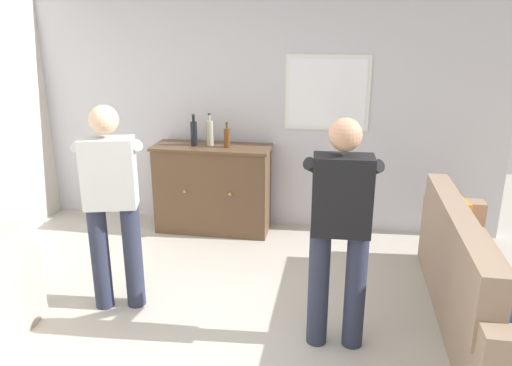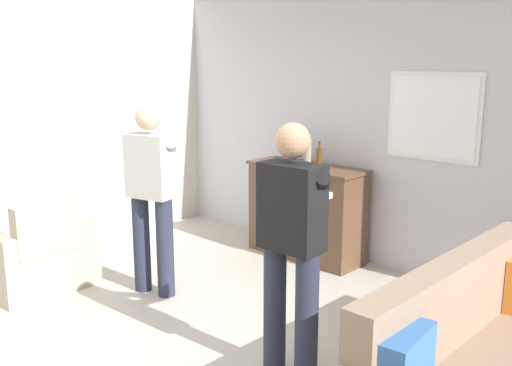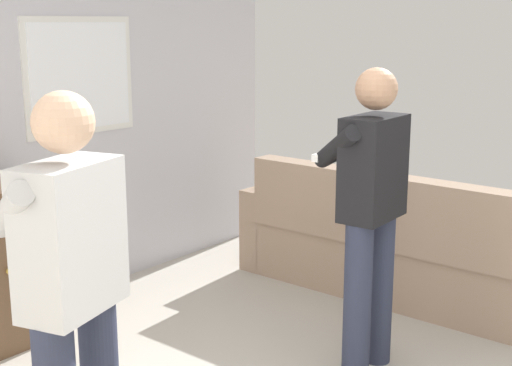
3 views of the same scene
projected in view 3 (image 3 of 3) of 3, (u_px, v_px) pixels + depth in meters
The scene contains 3 objects.
couch at pixel (388, 250), 4.98m from camera, with size 0.57×2.36×0.92m.
person_standing_left at pixel (71, 294), 2.60m from camera, with size 0.54×0.52×1.68m.
person_standing_right at pixel (370, 207), 3.81m from camera, with size 0.56×0.48×1.68m.
Camera 3 is at (-2.35, -1.44, 1.91)m, focal length 50.00 mm.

